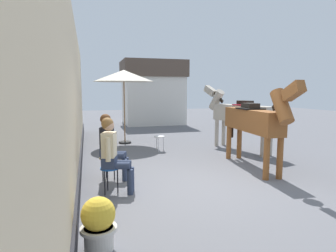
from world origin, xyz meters
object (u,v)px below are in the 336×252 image
Objects in this scene: seated_visitor_far at (110,143)px; spare_stool_white at (159,138)px; cafe_parasol at (124,76)px; saddled_horse_far at (239,113)px; seated_visitor_near at (113,151)px; flower_planter_near at (98,223)px; saddled_horse_near at (255,121)px.

seated_visitor_far reaches higher than spare_stool_white.
spare_stool_white is (0.87, -1.60, -1.96)m from cafe_parasol.
saddled_horse_far is at bearing -33.01° from cafe_parasol.
seated_visitor_far is 4.62m from saddled_horse_far.
cafe_parasol reaches higher than seated_visitor_far.
cafe_parasol reaches higher than seated_visitor_near.
seated_visitor_near is at bearing -116.87° from spare_stool_white.
spare_stool_white is at bearing 167.25° from saddled_horse_far.
seated_visitor_far is 3.02× the size of spare_stool_white.
cafe_parasol is (1.19, 6.86, 2.03)m from flower_planter_near.
saddled_horse_far is at bearing -12.75° from spare_stool_white.
saddled_horse_far is at bearing 34.37° from seated_visitor_near.
cafe_parasol is (0.85, 4.99, 1.59)m from seated_visitor_near.
seated_visitor_far is 2.17× the size of flower_planter_near.
cafe_parasol is at bearing 80.16° from flower_planter_near.
cafe_parasol is (0.83, 4.16, 1.59)m from seated_visitor_far.
seated_visitor_near is 1.00× the size of seated_visitor_far.
saddled_horse_near is 5.07m from cafe_parasol.
seated_visitor_far is 0.54× the size of cafe_parasol.
flower_planter_near is (-4.49, -4.72, -0.82)m from saddled_horse_far.
seated_visitor_far is at bearing -101.33° from cafe_parasol.
flower_planter_near is at bearing -99.84° from cafe_parasol.
saddled_horse_near is 4.62m from flower_planter_near.
seated_visitor_near reaches higher than spare_stool_white.
cafe_parasol reaches higher than spare_stool_white.
seated_visitor_far is 2.77m from flower_planter_near.
saddled_horse_near is 6.52× the size of spare_stool_white.
spare_stool_white is (1.70, 2.56, -0.38)m from seated_visitor_far.
flower_planter_near is (-0.36, -2.71, -0.44)m from seated_visitor_far.
saddled_horse_far is 6.57m from flower_planter_near.
flower_planter_near is at bearing -100.28° from seated_visitor_near.
spare_stool_white is (2.06, 5.27, 0.07)m from flower_planter_near.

